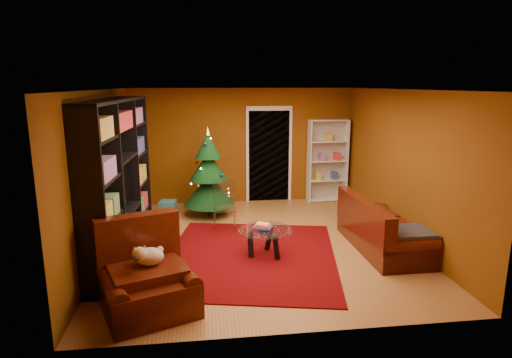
{
  "coord_description": "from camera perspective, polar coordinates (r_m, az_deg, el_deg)",
  "views": [
    {
      "loc": [
        -0.93,
        -6.89,
        2.69
      ],
      "look_at": [
        0.0,
        0.4,
        1.05
      ],
      "focal_mm": 30.0,
      "sensor_mm": 36.0,
      "label": 1
    }
  ],
  "objects": [
    {
      "name": "doorway",
      "position": [
        9.88,
        1.74,
        3.02
      ],
      "size": [
        1.06,
        0.6,
        2.16
      ],
      "primitive_type": null,
      "color": "black",
      "rests_on": "floor"
    },
    {
      "name": "acrylic_chair",
      "position": [
        7.96,
        -4.23,
        -3.95
      ],
      "size": [
        0.45,
        0.49,
        0.86
      ],
      "primitive_type": null,
      "rotation": [
        0.0,
        0.0,
        -0.03
      ],
      "color": "#66605B",
      "rests_on": "rug"
    },
    {
      "name": "ceiling",
      "position": [
        6.95,
        0.43,
        12.05
      ],
      "size": [
        5.0,
        5.5,
        0.05
      ],
      "primitive_type": "cube",
      "color": "silver",
      "rests_on": "wall_back"
    },
    {
      "name": "wall_back",
      "position": [
        9.81,
        -1.77,
        4.43
      ],
      "size": [
        5.0,
        0.05,
        2.6
      ],
      "primitive_type": "cube",
      "color": "brown",
      "rests_on": "ground"
    },
    {
      "name": "gift_box_green",
      "position": [
        9.3,
        -5.59,
        -3.39
      ],
      "size": [
        0.34,
        0.34,
        0.28
      ],
      "primitive_type": "cube",
      "rotation": [
        0.0,
        0.0,
        0.25
      ],
      "color": "#1F5A28",
      "rests_on": "floor"
    },
    {
      "name": "christmas_tree",
      "position": [
        8.82,
        -6.34,
        0.82
      ],
      "size": [
        1.28,
        1.28,
        1.86
      ],
      "primitive_type": null,
      "rotation": [
        0.0,
        0.0,
        0.26
      ],
      "color": "black",
      "rests_on": "floor"
    },
    {
      "name": "media_unit",
      "position": [
        7.04,
        -18.12,
        0.01
      ],
      "size": [
        0.65,
        3.24,
        2.47
      ],
      "primitive_type": null,
      "rotation": [
        0.0,
        0.0,
        -0.05
      ],
      "color": "black",
      "rests_on": "floor"
    },
    {
      "name": "dog",
      "position": [
        5.37,
        -14.0,
        -10.0
      ],
      "size": [
        0.48,
        0.42,
        0.29
      ],
      "primitive_type": null,
      "rotation": [
        0.0,
        0.0,
        0.37
      ],
      "color": "beige",
      "rests_on": "armchair"
    },
    {
      "name": "gift_box_teal",
      "position": [
        9.08,
        -11.65,
        -3.86
      ],
      "size": [
        0.37,
        0.37,
        0.32
      ],
      "primitive_type": "cube",
      "rotation": [
        0.0,
        0.0,
        -0.18
      ],
      "color": "teal",
      "rests_on": "floor"
    },
    {
      "name": "armchair",
      "position": [
        5.4,
        -14.26,
        -12.39
      ],
      "size": [
        1.47,
        1.47,
        0.89
      ],
      "primitive_type": null,
      "rotation": [
        0.0,
        0.0,
        0.37
      ],
      "color": "#3A1007",
      "rests_on": "rug"
    },
    {
      "name": "white_bookshelf",
      "position": [
        10.04,
        9.51,
        2.41
      ],
      "size": [
        0.91,
        0.35,
        1.95
      ],
      "primitive_type": null,
      "rotation": [
        0.0,
        0.0,
        0.03
      ],
      "color": "white",
      "rests_on": "floor"
    },
    {
      "name": "rug",
      "position": [
        6.91,
        -0.77,
        -10.23
      ],
      "size": [
        3.25,
        3.59,
        0.02
      ],
      "primitive_type": "cube",
      "rotation": [
        0.0,
        0.0,
        -0.21
      ],
      "color": "#590305",
      "rests_on": "floor"
    },
    {
      "name": "wall_left",
      "position": [
        7.2,
        -19.91,
        0.7
      ],
      "size": [
        0.05,
        5.5,
        2.6
      ],
      "primitive_type": "cube",
      "color": "brown",
      "rests_on": "ground"
    },
    {
      "name": "floor",
      "position": [
        7.46,
        0.4,
        -8.75
      ],
      "size": [
        5.0,
        5.5,
        0.05
      ],
      "primitive_type": "cube",
      "color": "#955D2C",
      "rests_on": "ground"
    },
    {
      "name": "gift_box_red",
      "position": [
        9.3,
        -4.62,
        -3.5
      ],
      "size": [
        0.3,
        0.3,
        0.24
      ],
      "primitive_type": "cube",
      "rotation": [
        0.0,
        0.0,
        -0.35
      ],
      "color": "#A3273A",
      "rests_on": "floor"
    },
    {
      "name": "coffee_table",
      "position": [
        6.85,
        1.24,
        -8.47
      ],
      "size": [
        1.15,
        1.15,
        0.54
      ],
      "primitive_type": null,
      "rotation": [
        0.0,
        0.0,
        -0.41
      ],
      "color": "gray",
      "rests_on": "rug"
    },
    {
      "name": "sofa",
      "position": [
        7.4,
        16.7,
        -5.72
      ],
      "size": [
        0.93,
        2.02,
        0.86
      ],
      "primitive_type": null,
      "rotation": [
        0.0,
        0.0,
        1.58
      ],
      "color": "#3A1007",
      "rests_on": "rug"
    },
    {
      "name": "wall_right",
      "position": [
        7.83,
        19.05,
        1.66
      ],
      "size": [
        0.05,
        5.5,
        2.6
      ],
      "primitive_type": "cube",
      "color": "brown",
      "rests_on": "ground"
    }
  ]
}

